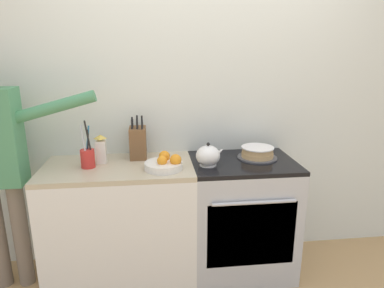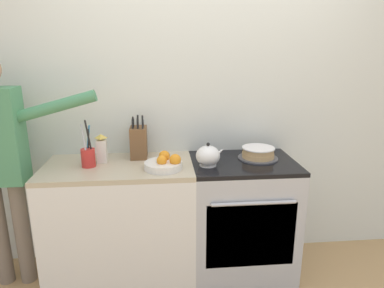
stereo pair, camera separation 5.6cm
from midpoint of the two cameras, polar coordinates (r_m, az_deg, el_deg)
name	(u,v)px [view 1 (the left image)]	position (r m, az deg, el deg)	size (l,w,h in m)	color
wall_back	(202,102)	(2.72, 1.07, 6.99)	(8.00, 0.04, 2.60)	silver
counter_cabinet	(121,223)	(2.68, -12.32, -12.74)	(1.06, 0.59, 0.91)	white
stove_range	(241,216)	(2.73, 7.57, -11.85)	(0.77, 0.62, 0.91)	#B7BABF
layer_cake	(257,153)	(2.62, 10.25, -1.46)	(0.30, 0.30, 0.09)	#4C4C51
tea_kettle	(208,156)	(2.41, 2.06, -1.97)	(0.21, 0.17, 0.17)	white
knife_block	(138,142)	(2.61, -9.60, 0.26)	(0.12, 0.17, 0.33)	brown
utensil_crock	(88,157)	(2.49, -17.61, -2.06)	(0.10, 0.10, 0.34)	red
fruit_bowl	(165,164)	(2.37, -5.22, -3.28)	(0.26, 0.26, 0.11)	silver
milk_carton	(101,150)	(2.55, -15.52, -0.89)	(0.07, 0.07, 0.21)	white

